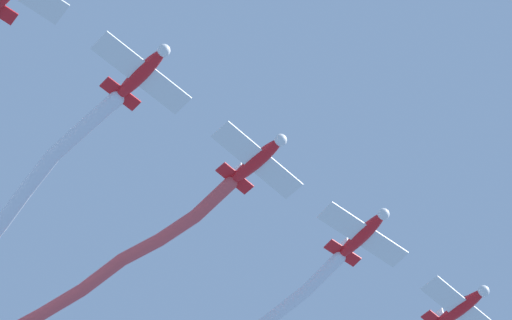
# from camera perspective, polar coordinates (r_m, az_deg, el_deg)

# --- Properties ---
(airplane_left_wing) EXTENTS (5.06, 6.25, 1.63)m
(airplane_left_wing) POSITION_cam_1_polar(r_m,az_deg,el_deg) (67.00, -5.73, 4.35)
(airplane_left_wing) COLOR red
(airplane_right_wing) EXTENTS (4.99, 6.32, 1.63)m
(airplane_right_wing) POSITION_cam_1_polar(r_m,az_deg,el_deg) (69.37, 0.06, 0.01)
(airplane_right_wing) COLOR red
(smoke_trail_right_wing) EXTENTS (30.07, 10.33, 2.64)m
(smoke_trail_right_wing) POSITION_cam_1_polar(r_m,az_deg,el_deg) (76.58, -10.43, -7.09)
(smoke_trail_right_wing) COLOR #DB4C4C
(airplane_slot) EXTENTS (5.22, 6.05, 1.63)m
(airplane_slot) POSITION_cam_1_polar(r_m,az_deg,el_deg) (73.23, 5.35, -3.71)
(airplane_slot) COLOR red
(airplane_trail) EXTENTS (5.02, 6.29, 1.63)m
(airplane_trail) POSITION_cam_1_polar(r_m,az_deg,el_deg) (77.48, 10.16, -7.28)
(airplane_trail) COLOR red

